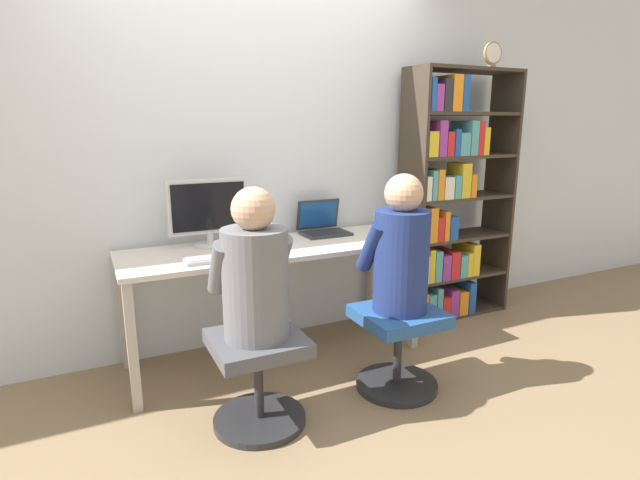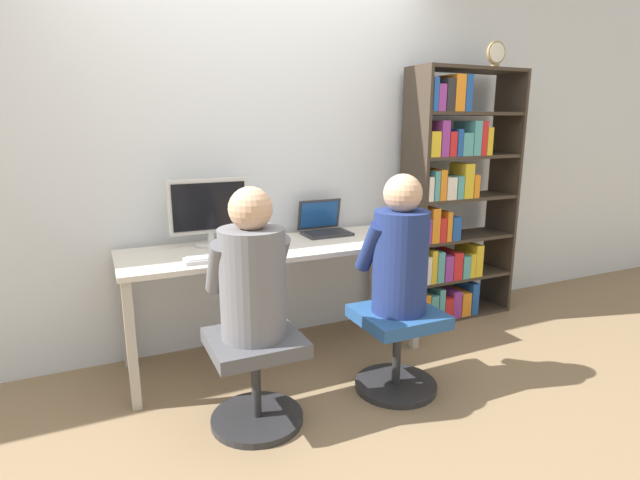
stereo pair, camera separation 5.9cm
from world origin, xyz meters
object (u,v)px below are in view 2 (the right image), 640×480
(office_chair_left, at_px, (256,372))
(person_at_monitor, at_px, (252,273))
(laptop, at_px, (324,227))
(person_at_laptop, at_px, (400,251))
(desktop_monitor, at_px, (209,212))
(keyboard, at_px, (219,257))
(desk_clock, at_px, (496,53))
(bookshelf, at_px, (451,207))
(office_chair_right, at_px, (397,343))

(office_chair_left, distance_m, person_at_monitor, 0.52)
(laptop, relative_size, person_at_monitor, 0.43)
(office_chair_left, height_order, person_at_monitor, person_at_monitor)
(person_at_monitor, xyz_separation_m, person_at_laptop, (0.83, -0.01, 0.02))
(desktop_monitor, distance_m, keyboard, 0.40)
(office_chair_left, bearing_deg, desktop_monitor, 90.99)
(desktop_monitor, xyz_separation_m, keyboard, (-0.04, -0.34, -0.20))
(desktop_monitor, relative_size, desk_clock, 2.80)
(laptop, distance_m, person_at_monitor, 1.13)
(person_at_laptop, bearing_deg, desktop_monitor, 135.45)
(bookshelf, bearing_deg, person_at_monitor, -157.28)
(office_chair_left, bearing_deg, desk_clock, 18.32)
(person_at_laptop, distance_m, bookshelf, 1.23)
(office_chair_left, height_order, desk_clock, desk_clock)
(office_chair_left, xyz_separation_m, person_at_monitor, (0.00, 0.01, 0.52))
(person_at_laptop, xyz_separation_m, bookshelf, (0.96, 0.76, 0.06))
(keyboard, distance_m, desk_clock, 2.43)
(person_at_monitor, xyz_separation_m, bookshelf, (1.79, 0.75, 0.08))
(keyboard, bearing_deg, office_chair_right, -29.31)
(desktop_monitor, height_order, keyboard, desktop_monitor)
(person_at_monitor, xyz_separation_m, desk_clock, (2.05, 0.67, 1.18))
(office_chair_right, bearing_deg, laptop, 93.87)
(person_at_monitor, relative_size, desk_clock, 4.16)
(keyboard, bearing_deg, person_at_monitor, -84.02)
(person_at_monitor, height_order, bookshelf, bookshelf)
(person_at_monitor, distance_m, person_at_laptop, 0.83)
(office_chair_left, distance_m, bookshelf, 2.03)
(desk_clock, bearing_deg, laptop, 172.99)
(desktop_monitor, relative_size, laptop, 1.57)
(keyboard, bearing_deg, desktop_monitor, 84.08)
(keyboard, bearing_deg, laptop, 23.30)
(keyboard, height_order, bookshelf, bookshelf)
(office_chair_right, relative_size, person_at_monitor, 0.64)
(desk_clock, bearing_deg, office_chair_left, -161.68)
(desk_clock, bearing_deg, person_at_monitor, -161.81)
(person_at_laptop, relative_size, desk_clock, 4.31)
(laptop, bearing_deg, person_at_monitor, -132.98)
(laptop, bearing_deg, keyboard, -156.70)
(keyboard, relative_size, office_chair_left, 0.80)
(office_chair_right, height_order, desk_clock, desk_clock)
(laptop, bearing_deg, desktop_monitor, -179.17)
(desktop_monitor, distance_m, office_chair_right, 1.37)
(desktop_monitor, bearing_deg, person_at_laptop, -44.55)
(desktop_monitor, bearing_deg, keyboard, -95.92)
(keyboard, bearing_deg, desk_clock, 5.38)
(office_chair_left, height_order, office_chair_right, same)
(laptop, distance_m, office_chair_left, 1.25)
(desktop_monitor, height_order, person_at_monitor, person_at_monitor)
(keyboard, bearing_deg, person_at_laptop, -29.04)
(office_chair_right, xyz_separation_m, desk_clock, (1.22, 0.69, 1.69))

